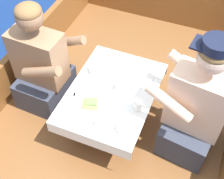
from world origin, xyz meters
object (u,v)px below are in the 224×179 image
Objects in this scene: person_port at (42,66)px; sandwich at (91,103)px; person_starboard at (195,110)px; coffee_cup_starboard at (99,121)px; coffee_cup_center at (120,85)px; coffee_cup_port at (138,105)px.

sandwich is at bearing -19.05° from person_port.
person_starboard is (1.22, 0.01, 0.03)m from person_port.
coffee_cup_center is (0.01, 0.36, -0.00)m from coffee_cup_starboard.
person_port is 0.56m from sandwich.
person_starboard is 10.33× the size of coffee_cup_center.
coffee_cup_port is 0.22m from coffee_cup_center.
coffee_cup_port reaches higher than coffee_cup_center.
person_port is 9.53× the size of coffee_cup_center.
coffee_cup_starboard is (0.12, -0.12, -0.00)m from sandwich.
coffee_cup_port is (0.31, 0.11, 0.00)m from sandwich.
person_starboard reaches higher than coffee_cup_starboard.
coffee_cup_center is (-0.18, 0.13, -0.00)m from coffee_cup_port.
coffee_cup_starboard is (-0.58, -0.33, -0.01)m from person_starboard.
coffee_cup_starboard is at bearing 37.30° from person_starboard.
coffee_cup_center is (0.13, 0.24, -0.00)m from sandwich.
sandwich is 1.28× the size of coffee_cup_center.
coffee_cup_starboard is at bearing -92.14° from coffee_cup_center.
coffee_cup_center is at bearing 87.86° from coffee_cup_starboard.
person_starboard is at bearing -2.97° from coffee_cup_center.
coffee_cup_center is at bearing 4.73° from person_starboard.
person_starboard reaches higher than person_port.
person_port is 0.72m from coffee_cup_starboard.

